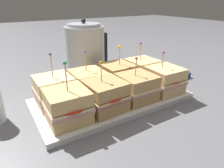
% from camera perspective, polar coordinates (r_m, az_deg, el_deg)
% --- Properties ---
extents(ground_plane, '(6.00, 6.00, 0.00)m').
position_cam_1_polar(ground_plane, '(0.72, 0.00, -4.89)').
color(ground_plane, slate).
extents(serving_platter, '(0.54, 0.27, 0.02)m').
position_cam_1_polar(serving_platter, '(0.71, 0.00, -4.26)').
color(serving_platter, silver).
rests_on(serving_platter, ground_plane).
extents(sandwich_front_far_left, '(0.12, 0.12, 0.18)m').
position_cam_1_polar(sandwich_front_far_left, '(0.57, -12.60, -6.08)').
color(sandwich_front_far_left, tan).
rests_on(sandwich_front_far_left, serving_platter).
extents(sandwich_front_center_left, '(0.12, 0.13, 0.16)m').
position_cam_1_polar(sandwich_front_center_left, '(0.61, -1.98, -3.33)').
color(sandwich_front_center_left, tan).
rests_on(sandwich_front_center_left, serving_platter).
extents(sandwich_front_center_right, '(0.12, 0.12, 0.15)m').
position_cam_1_polar(sandwich_front_center_right, '(0.68, 7.02, -0.95)').
color(sandwich_front_center_right, tan).
rests_on(sandwich_front_center_right, serving_platter).
extents(sandwich_front_far_right, '(0.12, 0.12, 0.15)m').
position_cam_1_polar(sandwich_front_far_right, '(0.76, 14.76, 1.15)').
color(sandwich_front_far_right, '#DBB77A').
rests_on(sandwich_front_far_right, serving_platter).
extents(sandwich_back_far_left, '(0.12, 0.12, 0.17)m').
position_cam_1_polar(sandwich_back_far_left, '(0.68, -16.16, -1.75)').
color(sandwich_back_far_left, beige).
rests_on(sandwich_back_far_left, serving_platter).
extents(sandwich_back_center_left, '(0.12, 0.12, 0.16)m').
position_cam_1_polar(sandwich_back_center_left, '(0.72, -6.90, 0.35)').
color(sandwich_back_center_left, tan).
rests_on(sandwich_back_center_left, serving_platter).
extents(sandwich_back_center_right, '(0.12, 0.12, 0.17)m').
position_cam_1_polar(sandwich_back_center_right, '(0.77, 1.53, 2.33)').
color(sandwich_back_center_right, tan).
rests_on(sandwich_back_center_right, serving_platter).
extents(sandwich_back_far_right, '(0.12, 0.12, 0.16)m').
position_cam_1_polar(sandwich_back_far_right, '(0.84, 8.57, 3.82)').
color(sandwich_back_far_right, '#DBB77A').
rests_on(sandwich_back_far_right, serving_platter).
extents(kettle_steel, '(0.19, 0.17, 0.26)m').
position_cam_1_polar(kettle_steel, '(0.91, -7.64, 9.03)').
color(kettle_steel, '#B7BABF').
rests_on(kettle_steel, ground_plane).
extents(napkin_stack, '(0.12, 0.12, 0.02)m').
position_cam_1_polar(napkin_stack, '(0.98, 17.22, 2.72)').
color(napkin_stack, navy).
rests_on(napkin_stack, ground_plane).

